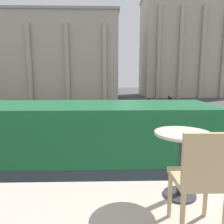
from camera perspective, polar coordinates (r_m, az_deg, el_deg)
The scene contains 11 objects.
double_decker_bus at distance 7.55m, azimuth -18.93°, elevation -12.49°, with size 11.03×2.74×4.25m.
cafe_dining_table at distance 2.51m, azimuth 17.79°, elevation -9.35°, with size 0.60×0.60×0.73m.
cafe_chair_0 at distance 1.98m, azimuth 22.16°, elevation -15.36°, with size 0.40×0.40×0.91m.
plaza_building_left at distance 53.25m, azimuth -14.48°, elevation 13.50°, with size 28.73×14.24×18.64m.
plaza_building_right at distance 63.44m, azimuth 20.13°, elevation 15.55°, with size 26.40×13.96×25.37m.
traffic_light_near at distance 13.21m, azimuth 9.87°, elevation -2.16°, with size 0.42×0.24×3.86m.
traffic_light_mid at distance 20.70m, azimuth 14.66°, elevation 0.94°, with size 0.42×0.24×3.37m.
car_black at distance 18.08m, azimuth 15.72°, elevation -5.19°, with size 4.20×1.93×1.35m.
car_silver at distance 30.03m, azimuth -7.14°, elevation 0.74°, with size 4.20×1.93×1.35m.
pedestrian_olive at distance 25.45m, azimuth 14.40°, elevation -0.39°, with size 0.32×0.32×1.69m.
pedestrian_red at distance 27.85m, azimuth 7.87°, elevation 0.57°, with size 0.32×0.32×1.65m.
Camera 1 is at (0.30, -2.60, 5.09)m, focal length 35.00 mm.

